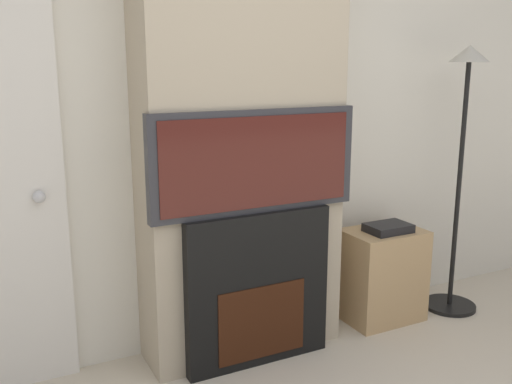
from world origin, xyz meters
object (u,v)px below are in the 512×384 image
object	(u,v)px
television	(256,162)
media_stand	(382,274)
floor_lamp	(462,149)
fireplace	(256,288)

from	to	relation	value
television	media_stand	world-z (taller)	television
floor_lamp	media_stand	world-z (taller)	floor_lamp
floor_lamp	media_stand	size ratio (longest dim) A/B	2.68
television	fireplace	bearing A→B (deg)	90.00
fireplace	media_stand	xyz separation A→B (m)	(0.94, 0.10, -0.12)
floor_lamp	fireplace	bearing A→B (deg)	-179.12
fireplace	media_stand	bearing A→B (deg)	6.28
television	floor_lamp	xyz separation A→B (m)	(1.45, 0.02, -0.04)
fireplace	media_stand	size ratio (longest dim) A/B	1.33
media_stand	floor_lamp	bearing A→B (deg)	-8.96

